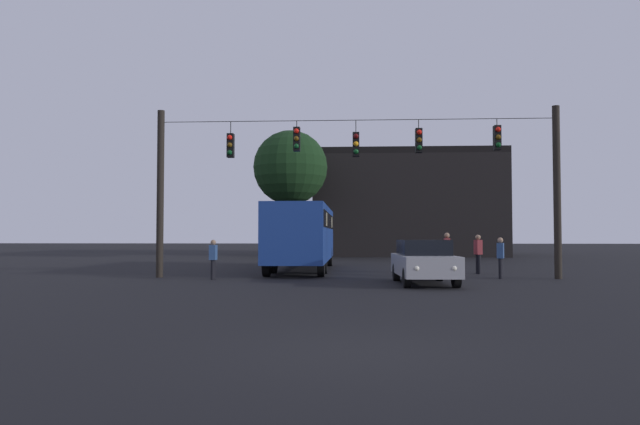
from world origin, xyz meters
name	(u,v)px	position (x,y,z in m)	size (l,w,h in m)	color
ground_plane	(354,265)	(0.00, 24.50, 0.00)	(168.00, 168.00, 0.00)	black
overhead_signal_span	(356,175)	(0.05, 14.40, 4.03)	(15.85, 0.44, 6.70)	black
city_bus	(303,231)	(-2.47, 19.29, 1.87)	(2.57, 11.01, 3.00)	navy
car_near_right	(424,261)	(2.35, 11.82, 0.80)	(1.98, 4.40, 1.52)	#99999E
pedestrian_crossing_left	(478,252)	(5.36, 17.23, 0.96)	(0.33, 0.41, 1.70)	black
pedestrian_crossing_center	(447,250)	(4.05, 17.41, 1.02)	(0.24, 0.36, 1.79)	black
pedestrian_crossing_right	(500,256)	(5.60, 14.40, 0.89)	(0.35, 0.42, 1.59)	black
pedestrian_near_bus	(213,257)	(-5.38, 13.39, 0.84)	(0.25, 0.37, 1.51)	black
corner_building	(404,206)	(4.37, 42.29, 4.22)	(15.01, 12.99, 8.43)	black
tree_left_silhouette	(290,168)	(-4.55, 33.18, 6.54)	(5.34, 5.34, 9.23)	#2D2116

